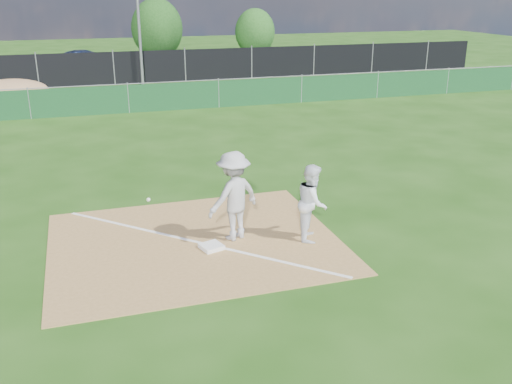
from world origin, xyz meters
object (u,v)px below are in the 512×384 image
at_px(car_mid, 86,63).
at_px(tree_mid, 157,29).
at_px(first_base, 212,247).
at_px(tree_right, 255,32).
at_px(car_right, 194,61).
at_px(runner, 312,202).
at_px(light_pole, 138,10).
at_px(play_at_first, 234,196).

distance_m(car_mid, tree_mid, 8.59).
xyz_separation_m(first_base, tree_right, (11.30, 33.21, 1.81)).
bearing_deg(tree_mid, car_right, -79.01).
relative_size(runner, car_mid, 0.37).
bearing_deg(light_pole, car_right, 47.08).
bearing_deg(car_right, first_base, 151.37).
xyz_separation_m(play_at_first, tree_right, (10.71, 32.83, 0.90)).
relative_size(car_mid, car_right, 0.97).
bearing_deg(runner, light_pole, 25.32).
xyz_separation_m(light_pole, play_at_first, (-0.64, -21.75, -3.02)).
bearing_deg(play_at_first, car_right, 80.21).
relative_size(play_at_first, car_right, 0.55).
bearing_deg(tree_mid, play_at_first, -95.47).
distance_m(first_base, car_mid, 26.63).
distance_m(first_base, play_at_first, 1.16).
height_order(tree_mid, tree_right, tree_mid).
height_order(car_right, tree_right, tree_right).
relative_size(car_right, tree_mid, 1.04).
distance_m(runner, car_right, 26.48).
height_order(first_base, play_at_first, play_at_first).
height_order(play_at_first, car_right, play_at_first).
bearing_deg(tree_right, play_at_first, -108.06).
height_order(runner, tree_mid, tree_mid).
height_order(first_base, car_mid, car_mid).
bearing_deg(car_right, tree_mid, -6.73).
xyz_separation_m(first_base, car_right, (5.06, 26.24, 0.61)).
distance_m(play_at_first, car_mid, 26.28).
relative_size(light_pole, first_base, 19.09).
xyz_separation_m(light_pole, runner, (0.96, -22.22, -3.17)).
xyz_separation_m(car_mid, car_right, (6.70, -0.33, -0.07)).
relative_size(light_pole, tree_right, 2.19).
distance_m(light_pole, first_base, 22.52).
bearing_deg(car_mid, tree_mid, -26.63).
relative_size(runner, tree_mid, 0.37).
distance_m(car_right, tree_right, 9.44).
height_order(car_mid, tree_right, tree_right).
bearing_deg(tree_right, first_base, -108.79).
relative_size(first_base, runner, 0.25).
bearing_deg(car_right, play_at_first, 152.49).
bearing_deg(first_base, tree_mid, 83.58).
bearing_deg(first_base, car_mid, 93.53).
bearing_deg(play_at_first, tree_mid, 84.53).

